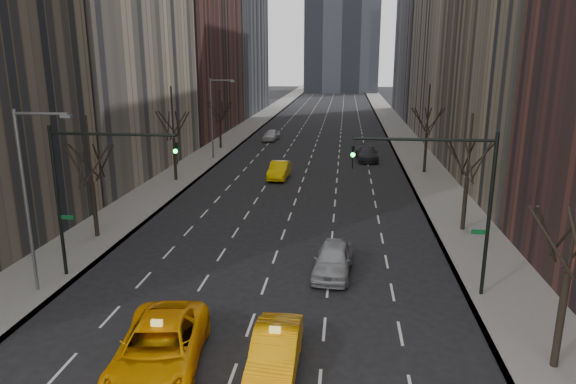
% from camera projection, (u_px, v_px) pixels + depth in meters
% --- Properties ---
extents(sidewalk_left, '(4.50, 320.00, 0.15)m').
position_uv_depth(sidewalk_left, '(245.00, 129.00, 83.51)').
color(sidewalk_left, slate).
rests_on(sidewalk_left, ground).
extents(sidewalk_right, '(4.50, 320.00, 0.15)m').
position_uv_depth(sidewalk_right, '(398.00, 132.00, 80.88)').
color(sidewalk_right, slate).
rests_on(sidewalk_right, ground).
extents(tree_lw_b, '(3.36, 3.50, 7.82)m').
position_uv_depth(tree_lw_b, '(92.00, 183.00, 32.58)').
color(tree_lw_b, black).
rests_on(tree_lw_b, ground).
extents(tree_lw_c, '(3.36, 3.50, 8.74)m').
position_uv_depth(tree_lw_c, '(174.00, 139.00, 47.88)').
color(tree_lw_c, black).
rests_on(tree_lw_c, ground).
extents(tree_lw_d, '(3.36, 3.50, 7.36)m').
position_uv_depth(tree_lw_d, '(220.00, 121.00, 65.30)').
color(tree_lw_d, black).
rests_on(tree_lw_d, ground).
extents(tree_rw_a, '(3.36, 3.50, 8.28)m').
position_uv_depth(tree_rw_a, '(567.00, 274.00, 18.43)').
color(tree_rw_a, black).
rests_on(tree_rw_a, ground).
extents(tree_rw_b, '(3.36, 3.50, 7.82)m').
position_uv_depth(tree_rw_b, '(467.00, 178.00, 33.85)').
color(tree_rw_b, black).
rests_on(tree_rw_b, ground).
extents(tree_rw_c, '(3.36, 3.50, 8.74)m').
position_uv_depth(tree_rw_c, '(427.00, 134.00, 51.07)').
color(tree_rw_c, black).
rests_on(tree_rw_c, ground).
extents(traffic_mast_left, '(6.69, 0.39, 8.00)m').
position_uv_depth(traffic_mast_left, '(86.00, 178.00, 26.05)').
color(traffic_mast_left, black).
rests_on(traffic_mast_left, ground).
extents(traffic_mast_right, '(6.69, 0.39, 8.00)m').
position_uv_depth(traffic_mast_right, '(455.00, 188.00, 24.10)').
color(traffic_mast_right, black).
rests_on(traffic_mast_right, ground).
extents(streetlight_near, '(2.83, 0.22, 9.00)m').
position_uv_depth(streetlight_near, '(31.00, 184.00, 24.29)').
color(streetlight_near, slate).
rests_on(streetlight_near, ground).
extents(streetlight_far, '(2.83, 0.22, 9.00)m').
position_uv_depth(streetlight_far, '(215.00, 110.00, 57.93)').
color(streetlight_far, slate).
rests_on(streetlight_far, ground).
extents(taxi_suv, '(3.95, 7.03, 1.85)m').
position_uv_depth(taxi_suv, '(159.00, 348.00, 19.11)').
color(taxi_suv, '#FFA505').
rests_on(taxi_suv, ground).
extents(taxi_sedan, '(1.70, 4.88, 1.61)m').
position_uv_depth(taxi_sedan, '(275.00, 352.00, 19.11)').
color(taxi_sedan, '#FD9D05').
rests_on(taxi_sedan, ground).
extents(silver_sedan_ahead, '(2.38, 5.04, 1.67)m').
position_uv_depth(silver_sedan_ahead, '(333.00, 259.00, 27.77)').
color(silver_sedan_ahead, '#989AA0').
rests_on(silver_sedan_ahead, ground).
extents(far_taxi, '(1.88, 4.96, 1.61)m').
position_uv_depth(far_taxi, '(279.00, 170.00, 49.82)').
color(far_taxi, yellow).
rests_on(far_taxi, ground).
extents(far_suv_grey, '(2.57, 5.71, 1.62)m').
position_uv_depth(far_suv_grey, '(367.00, 153.00, 58.57)').
color(far_suv_grey, '#2B2B2F').
rests_on(far_suv_grey, ground).
extents(far_car_white, '(2.21, 4.65, 1.53)m').
position_uv_depth(far_car_white, '(271.00, 135.00, 72.54)').
color(far_car_white, silver).
rests_on(far_car_white, ground).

